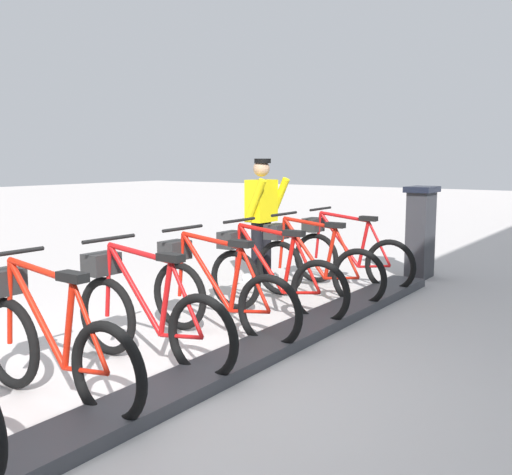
# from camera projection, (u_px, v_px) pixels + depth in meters

# --- Properties ---
(ground_plane) EXTENTS (60.00, 60.00, 0.00)m
(ground_plane) POSITION_uv_depth(u_px,v_px,m) (183.00, 392.00, 4.15)
(ground_plane) COLOR beige
(dock_rail_base) EXTENTS (0.44, 8.87, 0.10)m
(dock_rail_base) POSITION_uv_depth(u_px,v_px,m) (183.00, 386.00, 4.15)
(dock_rail_base) COLOR #47474C
(dock_rail_base) RESTS_ON ground
(payment_kiosk) EXTENTS (0.36, 0.52, 1.28)m
(payment_kiosk) POSITION_uv_depth(u_px,v_px,m) (420.00, 231.00, 8.12)
(payment_kiosk) COLOR #38383D
(payment_kiosk) RESTS_ON ground
(bike_docked_0) EXTENTS (1.72, 0.54, 1.02)m
(bike_docked_0) POSITION_uv_depth(u_px,v_px,m) (346.00, 254.00, 7.56)
(bike_docked_0) COLOR black
(bike_docked_0) RESTS_ON ground
(bike_docked_1) EXTENTS (1.72, 0.54, 1.02)m
(bike_docked_1) POSITION_uv_depth(u_px,v_px,m) (312.00, 264.00, 6.83)
(bike_docked_1) COLOR black
(bike_docked_1) RESTS_ON ground
(bike_docked_2) EXTENTS (1.72, 0.54, 1.02)m
(bike_docked_2) POSITION_uv_depth(u_px,v_px,m) (270.00, 277.00, 6.11)
(bike_docked_2) COLOR black
(bike_docked_2) RESTS_ON ground
(bike_docked_3) EXTENTS (1.72, 0.54, 1.02)m
(bike_docked_3) POSITION_uv_depth(u_px,v_px,m) (216.00, 293.00, 5.38)
(bike_docked_3) COLOR black
(bike_docked_3) RESTS_ON ground
(bike_docked_4) EXTENTS (1.72, 0.54, 1.02)m
(bike_docked_4) POSITION_uv_depth(u_px,v_px,m) (145.00, 313.00, 4.66)
(bike_docked_4) COLOR black
(bike_docked_4) RESTS_ON ground
(bike_docked_5) EXTENTS (1.72, 0.54, 1.02)m
(bike_docked_5) POSITION_uv_depth(u_px,v_px,m) (48.00, 342.00, 3.93)
(bike_docked_5) COLOR black
(bike_docked_5) RESTS_ON ground
(worker_near_rack) EXTENTS (0.48, 0.64, 1.66)m
(worker_near_rack) POSITION_uv_depth(u_px,v_px,m) (262.00, 215.00, 7.81)
(worker_near_rack) COLOR white
(worker_near_rack) RESTS_ON ground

